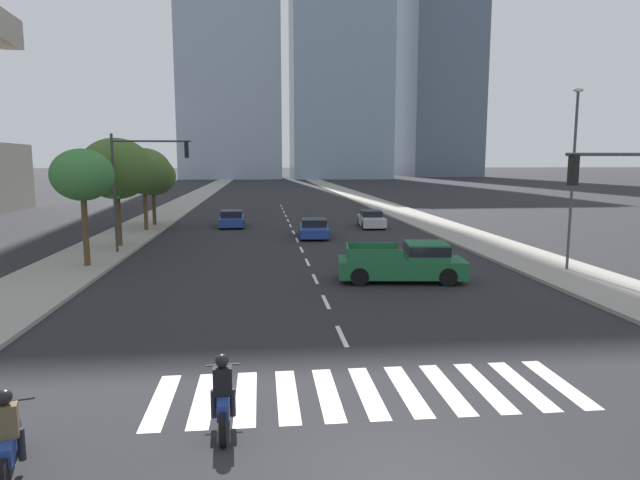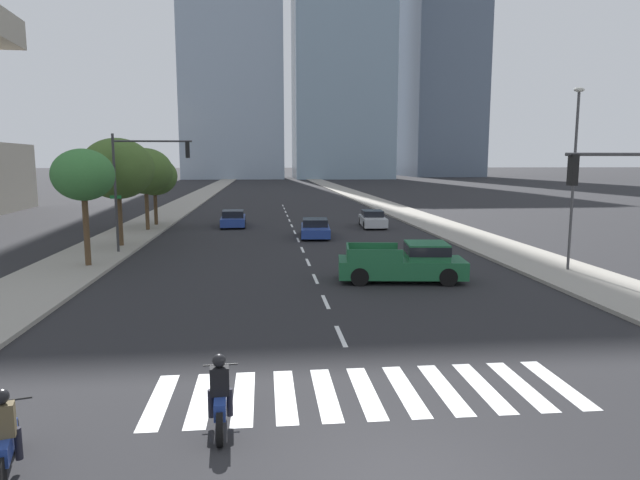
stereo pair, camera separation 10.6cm
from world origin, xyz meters
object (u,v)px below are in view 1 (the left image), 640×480
street_lamp_east (573,167)px  street_tree_nearest (82,175)px  sedan_blue_0 (232,219)px  motorcycle_lead (223,398)px  motorcycle_trailing (8,440)px  pickup_truck (407,262)px  sedan_silver_1 (371,219)px  sedan_blue_2 (314,229)px  street_tree_second (116,169)px  street_tree_third (144,171)px  street_tree_fourth (153,176)px  traffic_signal_far (141,172)px

street_lamp_east → street_tree_nearest: 22.59m
sedan_blue_0 → street_lamp_east: street_lamp_east is taller
motorcycle_lead → motorcycle_trailing: (-3.39, -1.28, 0.00)m
pickup_truck → sedan_silver_1: pickup_truck is taller
motorcycle_trailing → sedan_blue_2: bearing=-31.2°
pickup_truck → street_tree_nearest: size_ratio=1.00×
street_lamp_east → street_tree_second: 24.32m
pickup_truck → motorcycle_lead: bearing=-112.1°
sedan_blue_0 → street_tree_second: street_tree_second is taller
motorcycle_trailing → sedan_blue_2: motorcycle_trailing is taller
motorcycle_trailing → street_lamp_east: 23.81m
street_tree_nearest → street_tree_third: (0.00, 13.93, -0.07)m
motorcycle_lead → motorcycle_trailing: bearing=107.7°
street_lamp_east → street_tree_nearest: bearing=171.5°
street_tree_second → street_tree_fourth: (0.00, 10.88, -0.74)m
street_tree_third → sedan_blue_0: bearing=23.2°
motorcycle_lead → sedan_blue_2: (4.34, 26.66, -0.02)m
sedan_silver_1 → traffic_signal_far: 18.94m
street_tree_second → street_tree_third: (0.00, 7.65, -0.29)m
sedan_silver_1 → sedan_blue_2: 7.11m
sedan_blue_2 → street_tree_third: street_tree_third is taller
motorcycle_trailing → sedan_silver_1: motorcycle_trailing is taller
motorcycle_trailing → street_tree_nearest: size_ratio=0.36×
motorcycle_lead → street_lamp_east: street_lamp_east is taller
sedan_blue_2 → street_tree_nearest: 15.89m
sedan_blue_0 → street_lamp_east: size_ratio=0.59×
sedan_blue_2 → street_tree_fourth: bearing=-117.5°
motorcycle_lead → street_tree_nearest: bearing=21.1°
sedan_blue_0 → street_tree_second: 12.55m
street_lamp_east → street_tree_fourth: street_lamp_east is taller
motorcycle_lead → street_tree_nearest: size_ratio=0.38×
motorcycle_trailing → traffic_signal_far: (-2.26, 22.09, 3.92)m
motorcycle_lead → street_tree_nearest: street_tree_nearest is taller
traffic_signal_far → street_tree_nearest: 4.41m
pickup_truck → street_tree_fourth: size_ratio=1.05×
street_lamp_east → street_tree_second: size_ratio=1.30×
pickup_truck → street_tree_third: street_tree_third is taller
street_lamp_east → street_tree_second: bearing=156.7°
street_tree_fourth → motorcycle_lead: bearing=-77.5°
pickup_truck → sedan_silver_1: (2.33, 19.35, -0.22)m
street_tree_nearest → street_tree_fourth: 17.17m
sedan_blue_2 → street_tree_nearest: bearing=-46.1°
sedan_silver_1 → street_tree_third: 17.27m
motorcycle_lead → street_tree_fourth: size_ratio=0.40×
pickup_truck → sedan_blue_0: pickup_truck is taller
motorcycle_lead → street_tree_second: 24.63m
street_tree_nearest → pickup_truck: bearing=-16.9°
pickup_truck → street_lamp_east: size_ratio=0.68×
sedan_blue_0 → street_lamp_east: (16.30, -19.86, 4.25)m
sedan_blue_0 → traffic_signal_far: bearing=160.4°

